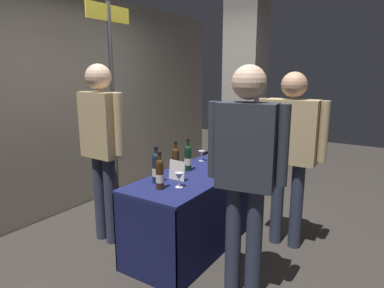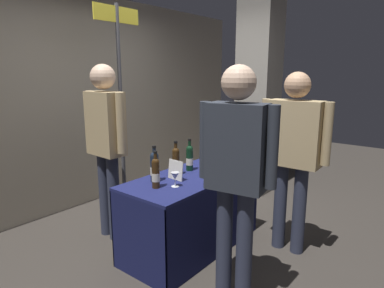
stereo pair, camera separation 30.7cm
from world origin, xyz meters
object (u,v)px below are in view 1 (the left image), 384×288
Objects in this scene: featured_wine_bottle at (160,173)px; wine_glass_mid at (202,154)px; vendor_presenter at (102,138)px; taster_foreground_right at (290,144)px; booth_signpost at (112,93)px; wine_glass_near_vendor at (179,177)px; concrete_pillar at (246,64)px; tasting_table at (192,199)px; flower_vase at (213,160)px; display_bottle_0 at (218,156)px.

featured_wine_bottle is 2.77× the size of wine_glass_mid.
wine_glass_mid is 1.07m from vendor_presenter.
featured_wine_bottle reaches higher than wine_glass_mid.
taster_foreground_right is 0.71× the size of booth_signpost.
concrete_pillar is at bearing 10.56° from wine_glass_near_vendor.
concrete_pillar reaches higher than wine_glass_near_vendor.
booth_signpost is at bearing 87.36° from tasting_table.
vendor_presenter is at bearing 120.03° from flower_vase.
tasting_table is 0.84× the size of taster_foreground_right.
tasting_table is 4.45× the size of display_bottle_0.
wine_glass_near_vendor is at bearing -169.44° from concrete_pillar.
vendor_presenter is 0.74× the size of booth_signpost.
wine_glass_mid is (-1.39, -0.13, -0.98)m from concrete_pillar.
featured_wine_bottle is 1.29m from booth_signpost.
taster_foreground_right reaches higher than flower_vase.
tasting_table is 11.20× the size of wine_glass_near_vendor.
tasting_table is 0.48m from wine_glass_near_vendor.
wine_glass_near_vendor is at bearing -42.01° from featured_wine_bottle.
taster_foreground_right is (0.89, -1.55, -0.04)m from vendor_presenter.
vendor_presenter reaches higher than wine_glass_mid.
featured_wine_bottle is 0.99× the size of display_bottle_0.
display_bottle_0 is 2.52× the size of wine_glass_near_vendor.
taster_foreground_right is at bearing 32.53° from vendor_presenter.
wine_glass_near_vendor is 0.88m from wine_glass_mid.
booth_signpost is (-0.44, 0.85, 0.64)m from wine_glass_mid.
taster_foreground_right is at bearing -36.77° from wine_glass_near_vendor.
wine_glass_mid is 0.05× the size of booth_signpost.
concrete_pillar is at bearing 5.51° from wine_glass_mid.
flower_vase is at bearing -3.70° from wine_glass_near_vendor.
wine_glass_mid is at bearing 21.34° from tasting_table.
display_bottle_0 is 0.33m from wine_glass_mid.
booth_signpost is at bearing 117.36° from wine_glass_mid.
booth_signpost is at bearing 71.15° from wine_glass_near_vendor.
wine_glass_mid is 0.30× the size of flower_vase.
tasting_table is 0.50m from display_bottle_0.
concrete_pillar reaches higher than wine_glass_mid.
taster_foreground_right is (0.22, -0.65, 0.16)m from display_bottle_0.
vendor_presenter reaches higher than display_bottle_0.
wine_glass_mid is at bearing 56.51° from vendor_presenter.
display_bottle_0 is 0.18× the size of vendor_presenter.
booth_signpost is at bearing 123.78° from vendor_presenter.
wine_glass_mid is 0.07× the size of taster_foreground_right.
flower_vase is at bearing 32.62° from vendor_presenter.
wine_glass_near_vendor is at bearing 179.49° from display_bottle_0.
vendor_presenter reaches higher than taster_foreground_right.
vendor_presenter is (-0.84, 0.61, 0.25)m from wine_glass_mid.
flower_vase is at bearing -33.47° from tasting_table.
wine_glass_near_vendor is at bearing -108.85° from booth_signpost.
concrete_pillar is 11.33× the size of featured_wine_bottle.
display_bottle_0 is at bearing 39.55° from vendor_presenter.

